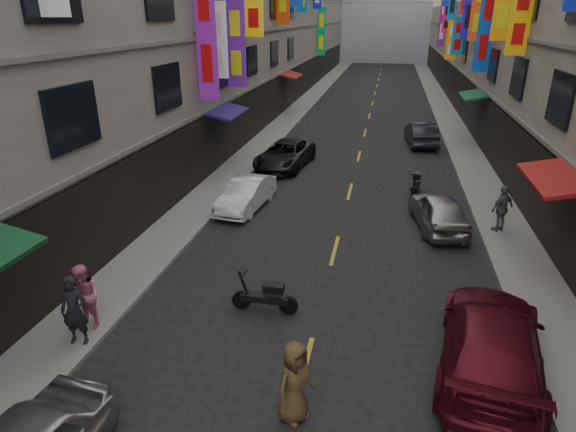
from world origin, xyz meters
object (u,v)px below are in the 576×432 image
at_px(car_right_mid, 438,211).
at_px(scooter_crossing, 266,297).
at_px(car_right_far, 421,133).
at_px(pedestrian_crossing, 295,382).
at_px(car_left_mid, 246,194).
at_px(pedestrian_lnear, 74,311).
at_px(car_left_far, 285,155).
at_px(pedestrian_rfar, 502,208).
at_px(scooter_far_right, 416,184).
at_px(pedestrian_lfar, 85,297).
at_px(car_right_near, 491,342).

bearing_deg(car_right_mid, scooter_crossing, 43.47).
relative_size(car_right_far, pedestrian_crossing, 2.45).
distance_m(car_left_mid, pedestrian_lnear, 9.52).
relative_size(car_left_far, pedestrian_rfar, 2.80).
relative_size(pedestrian_lnear, pedestrian_crossing, 1.00).
bearing_deg(pedestrian_crossing, car_right_far, 25.05).
distance_m(scooter_far_right, pedestrian_lfar, 14.68).
bearing_deg(car_left_far, pedestrian_crossing, -70.32).
bearing_deg(pedestrian_lfar, car_left_far, 97.96).
distance_m(pedestrian_lnear, pedestrian_lfar, 0.63).
bearing_deg(car_right_near, pedestrian_lnear, 15.86).
xyz_separation_m(car_left_far, pedestrian_lnear, (-1.74, -15.46, 0.33)).
bearing_deg(car_right_near, scooter_crossing, -3.71).
xyz_separation_m(scooter_far_right, car_right_far, (0.63, 9.07, 0.27)).
relative_size(car_right_near, pedestrian_lnear, 2.95).
xyz_separation_m(scooter_crossing, car_right_near, (5.40, -1.25, 0.31)).
relative_size(pedestrian_rfar, pedestrian_crossing, 0.97).
xyz_separation_m(scooter_far_right, pedestrian_lnear, (-8.27, -12.64, 0.55)).
bearing_deg(car_right_far, pedestrian_lnear, 61.80).
xyz_separation_m(pedestrian_lfar, pedestrian_rfar, (11.20, 8.27, 0.01)).
bearing_deg(car_left_far, car_right_mid, -35.07).
bearing_deg(scooter_far_right, car_right_near, 106.02).
relative_size(scooter_crossing, scooter_far_right, 1.00).
height_order(scooter_far_right, pedestrian_crossing, pedestrian_crossing).
bearing_deg(car_right_mid, scooter_far_right, -89.94).
height_order(scooter_far_right, car_right_near, car_right_near).
relative_size(car_right_near, car_right_far, 1.20).
bearing_deg(pedestrian_crossing, car_left_far, 46.20).
bearing_deg(pedestrian_lnear, car_right_far, 59.88).
bearing_deg(car_right_far, car_left_far, 35.26).
xyz_separation_m(pedestrian_lnear, pedestrian_lfar, (-0.13, 0.61, -0.03)).
distance_m(scooter_far_right, pedestrian_rfar, 4.72).
bearing_deg(pedestrian_rfar, car_left_far, -73.84).
xyz_separation_m(car_right_far, pedestrian_rfar, (2.17, -12.83, 0.26)).
height_order(scooter_far_right, car_right_far, car_right_far).
height_order(car_left_far, car_right_mid, car_right_mid).
distance_m(scooter_crossing, pedestrian_lfar, 4.50).
relative_size(car_right_mid, car_right_far, 0.91).
height_order(pedestrian_lnear, pedestrian_rfar, pedestrian_lnear).
bearing_deg(car_left_mid, car_right_mid, 2.94).
relative_size(car_left_mid, car_left_far, 0.79).
relative_size(pedestrian_lnear, pedestrian_lfar, 1.04).
distance_m(scooter_far_right, car_right_mid, 3.75).
height_order(car_left_mid, car_right_far, car_right_far).
bearing_deg(pedestrian_lnear, pedestrian_crossing, -19.78).
bearing_deg(car_right_far, scooter_crossing, 69.90).
bearing_deg(scooter_far_right, car_left_far, -12.92).
distance_m(car_right_near, pedestrian_lnear, 9.46).
height_order(scooter_far_right, car_left_mid, car_left_mid).
distance_m(pedestrian_lnear, pedestrian_crossing, 5.57).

